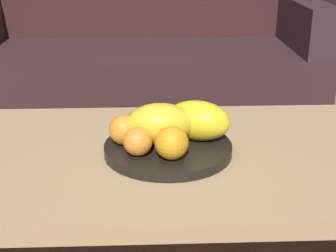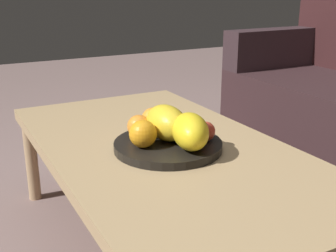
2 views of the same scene
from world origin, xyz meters
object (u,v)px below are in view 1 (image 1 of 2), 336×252
(coffee_table, at_px, (155,165))
(orange_back, at_px, (172,143))
(apple_left, at_px, (137,122))
(orange_front, at_px, (124,130))
(melon_smaller_beside, at_px, (198,120))
(orange_right, at_px, (138,141))
(melon_large_front, at_px, (160,125))
(couch, at_px, (142,63))
(apple_front, at_px, (183,118))
(banana_bunch, at_px, (160,125))
(fruit_bowl, at_px, (168,148))

(coffee_table, bearing_deg, orange_back, -66.28)
(apple_left, bearing_deg, orange_front, -112.23)
(orange_front, distance_m, apple_left, 0.08)
(melon_smaller_beside, height_order, apple_left, melon_smaller_beside)
(orange_right, height_order, orange_back, orange_back)
(orange_back, distance_m, apple_left, 0.19)
(melon_large_front, xyz_separation_m, orange_back, (0.03, -0.09, -0.01))
(couch, bearing_deg, melon_large_front, -87.18)
(couch, xyz_separation_m, orange_right, (0.01, -1.32, 0.14))
(orange_front, bearing_deg, melon_large_front, -1.46)
(melon_smaller_beside, xyz_separation_m, apple_left, (-0.16, 0.05, -0.02))
(apple_front, xyz_separation_m, banana_bunch, (-0.07, -0.03, -0.00))
(banana_bunch, bearing_deg, apple_front, 27.78)
(fruit_bowl, bearing_deg, banana_bunch, 105.83)
(orange_front, bearing_deg, melon_smaller_beside, 8.15)
(orange_back, xyz_separation_m, banana_bunch, (-0.02, 0.15, -0.01))
(melon_large_front, bearing_deg, melon_smaller_beside, 16.66)
(orange_back, bearing_deg, couch, 93.73)
(orange_front, xyz_separation_m, banana_bunch, (0.09, 0.07, -0.01))
(melon_smaller_beside, distance_m, banana_bunch, 0.11)
(orange_right, bearing_deg, couch, 90.27)
(melon_smaller_beside, bearing_deg, melon_large_front, -163.34)
(couch, bearing_deg, orange_back, -86.27)
(coffee_table, height_order, orange_back, orange_back)
(melon_large_front, xyz_separation_m, orange_right, (-0.06, -0.06, -0.02))
(coffee_table, distance_m, apple_left, 0.13)
(coffee_table, xyz_separation_m, fruit_bowl, (0.03, -0.01, 0.05))
(orange_back, height_order, banana_bunch, orange_back)
(fruit_bowl, relative_size, melon_large_front, 1.91)
(coffee_table, relative_size, orange_front, 16.53)
(orange_back, height_order, apple_left, orange_back)
(couch, bearing_deg, apple_front, -83.62)
(coffee_table, distance_m, melon_smaller_beside, 0.16)
(orange_back, relative_size, apple_left, 1.34)
(melon_large_front, relative_size, apple_front, 2.87)
(orange_back, bearing_deg, orange_front, 142.86)
(coffee_table, height_order, apple_left, apple_left)
(banana_bunch, bearing_deg, orange_front, -144.56)
(coffee_table, height_order, apple_front, apple_front)
(coffee_table, bearing_deg, couch, 92.17)
(orange_front, bearing_deg, apple_left, 67.77)
(coffee_table, relative_size, melon_smaller_beside, 7.49)
(melon_large_front, height_order, orange_back, melon_large_front)
(melon_smaller_beside, height_order, orange_right, melon_smaller_beside)
(melon_large_front, bearing_deg, orange_back, -73.53)
(melon_smaller_beside, xyz_separation_m, orange_right, (-0.15, -0.09, -0.02))
(coffee_table, bearing_deg, orange_right, -121.03)
(fruit_bowl, relative_size, banana_bunch, 2.01)
(coffee_table, relative_size, apple_left, 20.90)
(couch, height_order, apple_front, couch)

